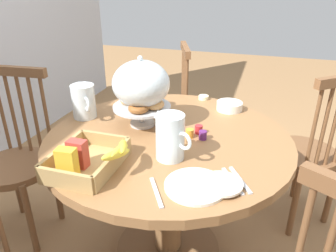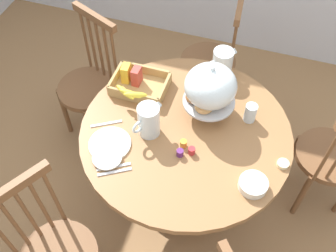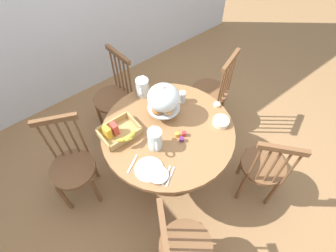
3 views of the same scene
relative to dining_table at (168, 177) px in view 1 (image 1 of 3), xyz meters
The scene contains 20 objects.
ground_plane 0.54m from the dining_table, 54.91° to the right, with size 10.00×10.00×0.00m, color #997047.
dining_table is the anchor object (origin of this frame).
windsor_chair_near_window 0.87m from the dining_table, 18.44° to the left, with size 0.43×0.43×0.97m.
windsor_chair_by_cabinet 0.87m from the dining_table, 93.37° to the left, with size 0.40×0.40×0.97m.
windsor_chair_host_seat 0.87m from the dining_table, 51.80° to the right, with size 0.47×0.47×0.97m.
pastry_stand_with_dome 0.46m from the dining_table, 63.58° to the left, with size 0.28×0.28×0.34m.
orange_juice_pitcher 0.57m from the dining_table, 80.65° to the left, with size 0.16×0.16×0.17m.
milk_pitcher 0.37m from the dining_table, 160.04° to the right, with size 0.12×0.19×0.19m.
cereal_basket 0.49m from the dining_table, 149.81° to the left, with size 0.32×0.30×0.12m.
china_plate_large 0.47m from the dining_table, 149.02° to the right, with size 0.22×0.22×0.01m, color white.
china_plate_small 0.50m from the dining_table, 137.63° to the right, with size 0.15×0.15×0.01m, color white.
cereal_bowl 0.52m from the dining_table, 29.74° to the right, with size 0.14×0.14×0.04m, color white.
drinking_glass 0.45m from the dining_table, 30.54° to the left, with size 0.06×0.06×0.11m, color silver.
butter_dish 0.57m from the dining_table, ahead, with size 0.06×0.06×0.02m, color beige.
jam_jar_strawberry 0.29m from the dining_table, 62.30° to the right, with size 0.04×0.04×0.04m, color #B7282D.
jam_jar_apricot 0.27m from the dining_table, 81.24° to the right, with size 0.04×0.04×0.04m, color orange.
jam_jar_grape 0.29m from the dining_table, 84.55° to the right, with size 0.04×0.04×0.04m, color #5B2366.
table_knife 0.49m from the dining_table, 130.01° to the right, with size 0.17×0.01×0.01m, color silver.
dinner_fork 0.50m from the dining_table, 126.32° to the right, with size 0.17×0.01×0.01m, color silver.
soup_spoon 0.49m from the dining_table, 168.03° to the right, with size 0.17×0.01×0.01m, color silver.
Camera 1 is at (-1.36, -0.26, 1.42)m, focal length 34.49 mm.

